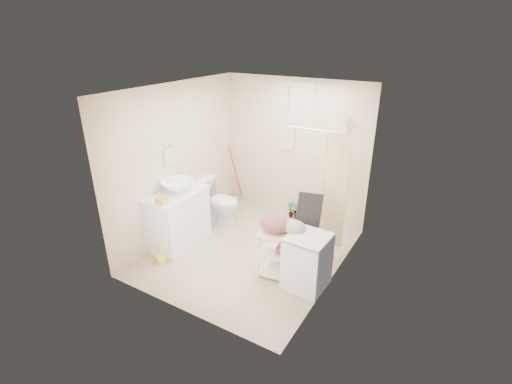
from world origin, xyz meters
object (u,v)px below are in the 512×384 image
Objects in this scene: toilet at (219,201)px; laundry_rack at (281,250)px; washing_machine at (307,261)px; vanity at (179,218)px.

laundry_rack is at bearing -115.54° from toilet.
washing_machine is at bearing -111.31° from toilet.
washing_machine is (2.30, 0.04, -0.07)m from vanity.
toilet is at bearing 82.16° from vanity.
vanity is 2.30m from washing_machine.
laundry_rack is at bearing 0.91° from vanity.
vanity is at bearing 173.04° from laundry_rack.
vanity is 1.28× the size of toilet.
washing_machine is at bearing -10.94° from laundry_rack.
laundry_rack reaches higher than toilet.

